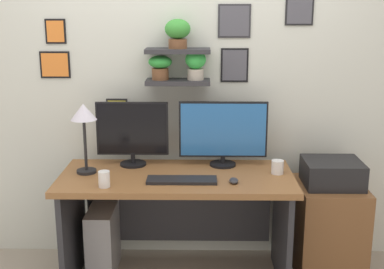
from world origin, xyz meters
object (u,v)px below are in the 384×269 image
at_px(monitor_left, 132,132).
at_px(printer, 332,173).
at_px(computer_mouse, 234,181).
at_px(coffee_mug, 277,167).
at_px(desk, 177,202).
at_px(desk_lamp, 84,119).
at_px(drawer_cabinet, 328,229).
at_px(computer_tower_left, 103,240).
at_px(monitor_right, 223,132).
at_px(pen_cup, 104,179).
at_px(keyboard, 182,180).

distance_m(monitor_left, printer, 1.38).
xyz_separation_m(computer_mouse, coffee_mug, (0.30, 0.19, 0.03)).
distance_m(desk, computer_mouse, 0.47).
bearing_deg(coffee_mug, desk_lamp, 179.92).
bearing_deg(computer_mouse, drawer_cabinet, 20.81).
relative_size(computer_mouse, desk_lamp, 0.19).
relative_size(coffee_mug, computer_tower_left, 0.19).
height_order(monitor_left, computer_mouse, monitor_left).
bearing_deg(computer_mouse, coffee_mug, 31.91).
bearing_deg(monitor_right, pen_cup, -148.79).
relative_size(coffee_mug, printer, 0.24).
height_order(coffee_mug, printer, coffee_mug).
bearing_deg(coffee_mug, keyboard, -165.11).
bearing_deg(printer, drawer_cabinet, -90.00).
height_order(coffee_mug, drawer_cabinet, coffee_mug).
bearing_deg(drawer_cabinet, desk, -176.94).
relative_size(monitor_left, coffee_mug, 5.46).
bearing_deg(drawer_cabinet, monitor_left, 175.41).
bearing_deg(printer, computer_mouse, -159.19).
bearing_deg(monitor_left, desk, -27.89).
bearing_deg(monitor_left, keyboard, -44.83).
relative_size(monitor_right, computer_mouse, 6.68).
bearing_deg(computer_mouse, computer_tower_left, 163.97).
distance_m(computer_mouse, drawer_cabinet, 0.85).
bearing_deg(drawer_cabinet, printer, 90.00).
relative_size(keyboard, drawer_cabinet, 0.68).
height_order(coffee_mug, computer_tower_left, coffee_mug).
bearing_deg(pen_cup, drawer_cabinet, 13.00).
relative_size(desk, desk_lamp, 3.29).
bearing_deg(desk, keyboard, -78.13).
relative_size(monitor_left, computer_tower_left, 1.05).
bearing_deg(coffee_mug, pen_cup, -166.22).
bearing_deg(pen_cup, coffee_mug, 13.78).
relative_size(keyboard, coffee_mug, 4.89).
bearing_deg(printer, computer_tower_left, -179.87).
bearing_deg(desk_lamp, computer_tower_left, 41.54).
bearing_deg(pen_cup, monitor_left, 75.00).
bearing_deg(computer_mouse, desk_lamp, 168.95).
height_order(monitor_right, printer, monitor_right).
distance_m(coffee_mug, computer_tower_left, 1.31).
bearing_deg(drawer_cabinet, coffee_mug, -169.26).
bearing_deg(pen_cup, desk_lamp, 121.78).
distance_m(desk, printer, 1.06).
bearing_deg(computer_tower_left, keyboard, -22.70).
bearing_deg(desk, monitor_left, 152.11).
height_order(keyboard, computer_tower_left, keyboard).
xyz_separation_m(monitor_right, computer_tower_left, (-0.83, -0.11, -0.75)).
xyz_separation_m(computer_mouse, computer_tower_left, (-0.88, 0.25, -0.53)).
xyz_separation_m(printer, computer_tower_left, (-1.56, -0.00, -0.50)).
relative_size(pen_cup, computer_tower_left, 0.21).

